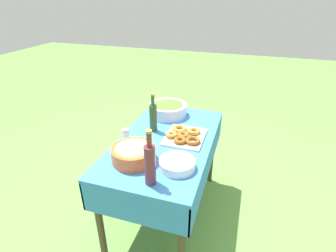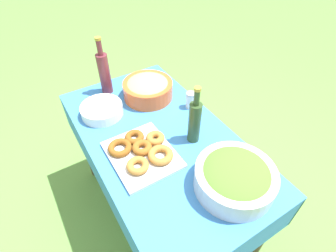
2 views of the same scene
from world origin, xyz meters
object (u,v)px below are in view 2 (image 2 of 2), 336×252
pasta_bowl (148,88)px  olive_oil_bottle (195,121)px  plate_stack (102,110)px  wine_bottle (104,72)px  salad_bowl (235,177)px  donut_platter (142,151)px

pasta_bowl → olive_oil_bottle: olive_oil_bottle is taller
plate_stack → wine_bottle: size_ratio=0.66×
salad_bowl → donut_platter: (-0.37, -0.25, -0.04)m
pasta_bowl → wine_bottle: wine_bottle is taller
pasta_bowl → olive_oil_bottle: (0.44, 0.02, 0.06)m
donut_platter → olive_oil_bottle: 0.30m
plate_stack → donut_platter: bearing=7.9°
donut_platter → pasta_bowl: bearing=148.0°
salad_bowl → olive_oil_bottle: (-0.33, 0.02, 0.06)m
salad_bowl → pasta_bowl: size_ratio=1.16×
salad_bowl → wine_bottle: wine_bottle is taller
salad_bowl → olive_oil_bottle: size_ratio=1.07×
olive_oil_bottle → salad_bowl: bearing=-3.4°
pasta_bowl → olive_oil_bottle: size_ratio=0.93×
pasta_bowl → salad_bowl: bearing=0.4°
donut_platter → wine_bottle: 0.60m
donut_platter → salad_bowl: bearing=34.5°
salad_bowl → plate_stack: (-0.76, -0.31, -0.04)m
olive_oil_bottle → plate_stack: bearing=-143.0°
donut_platter → olive_oil_bottle: olive_oil_bottle is taller
salad_bowl → plate_stack: bearing=-157.9°
pasta_bowl → donut_platter: bearing=-32.0°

